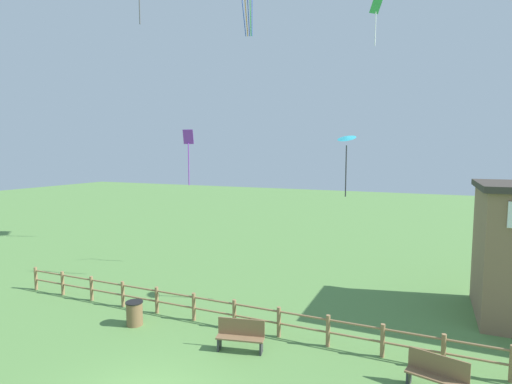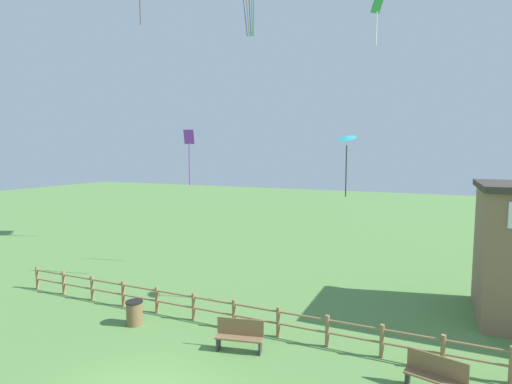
# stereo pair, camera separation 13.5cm
# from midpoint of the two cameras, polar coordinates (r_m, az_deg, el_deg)

# --- Properties ---
(wooden_fence) EXTENTS (21.00, 0.14, 1.07)m
(wooden_fence) POSITION_cam_midpoint_polar(r_m,az_deg,el_deg) (15.29, -3.38, -16.76)
(wooden_fence) COLOR olive
(wooden_fence) RESTS_ON ground_plane
(park_bench_near_fence) EXTENTS (1.61, 0.73, 1.02)m
(park_bench_near_fence) POSITION_cam_midpoint_polar(r_m,az_deg,el_deg) (13.79, -2.51, -19.70)
(park_bench_near_fence) COLOR brown
(park_bench_near_fence) RESTS_ON ground_plane
(park_bench_by_building) EXTENTS (1.61, 0.76, 1.02)m
(park_bench_by_building) POSITION_cam_midpoint_polar(r_m,az_deg,el_deg) (12.68, 24.14, -22.61)
(park_bench_by_building) COLOR brown
(park_bench_by_building) RESTS_ON ground_plane
(trash_bin) EXTENTS (0.64, 0.64, 0.90)m
(trash_bin) POSITION_cam_midpoint_polar(r_m,az_deg,el_deg) (16.24, -17.20, -16.21)
(trash_bin) COLOR brown
(trash_bin) RESTS_ON ground_plane
(kite_cyan_delta) EXTENTS (0.91, 0.89, 2.51)m
(kite_cyan_delta) POSITION_cam_midpoint_polar(r_m,az_deg,el_deg) (16.39, 12.58, 6.93)
(kite_cyan_delta) COLOR #2DB2C6
(kite_purple_streamer) EXTENTS (0.54, 0.29, 2.71)m
(kite_purple_streamer) POSITION_cam_midpoint_polar(r_m,az_deg,el_deg) (19.87, -9.82, 6.19)
(kite_purple_streamer) COLOR purple
(kite_green_diamond) EXTENTS (0.65, 0.65, 2.25)m
(kite_green_diamond) POSITION_cam_midpoint_polar(r_m,az_deg,el_deg) (22.52, 16.57, 23.22)
(kite_green_diamond) COLOR green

